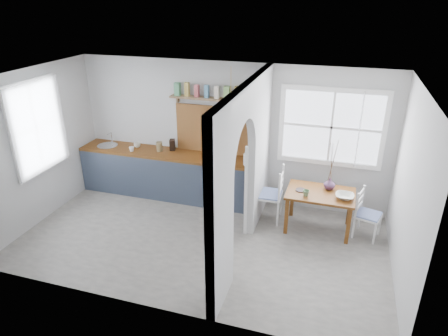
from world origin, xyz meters
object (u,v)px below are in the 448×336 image
(chair_right, at_px, (369,215))
(vase, at_px, (330,184))
(dining_table, at_px, (319,211))
(kettle, at_px, (248,158))
(chair_left, at_px, (268,194))

(chair_right, bearing_deg, vase, 91.01)
(dining_table, height_order, vase, vase)
(dining_table, distance_m, kettle, 1.50)
(dining_table, relative_size, chair_left, 1.11)
(dining_table, xyz_separation_m, chair_left, (-0.87, 0.07, 0.15))
(chair_left, height_order, vase, chair_left)
(dining_table, bearing_deg, vase, 55.30)
(chair_left, relative_size, chair_right, 1.21)
(chair_left, bearing_deg, dining_table, 84.01)
(dining_table, bearing_deg, chair_right, -0.05)
(kettle, bearing_deg, vase, -25.92)
(chair_right, xyz_separation_m, kettle, (-2.09, 0.28, 0.61))
(dining_table, distance_m, chair_left, 0.89)
(dining_table, xyz_separation_m, chair_right, (0.78, -0.01, 0.07))
(kettle, bearing_deg, chair_left, -47.10)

